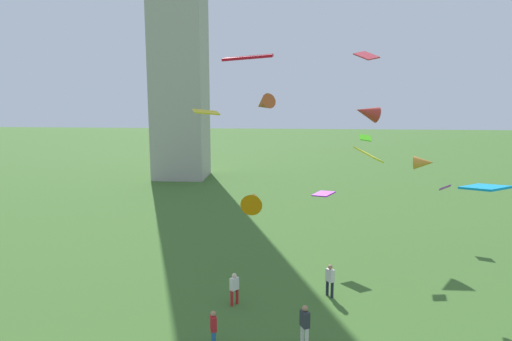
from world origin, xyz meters
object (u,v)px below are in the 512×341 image
Objects in this scene: person_3 at (234,287)px; kite_flying_4 at (206,112)px; kite_flying_5 at (253,199)px; person_2 at (213,327)px; kite_flying_9 at (365,138)px; kite_flying_8 at (366,56)px; kite_flying_10 at (485,187)px; kite_flying_0 at (323,194)px; kite_flying_11 at (263,104)px; kite_flying_2 at (424,163)px; kite_flying_7 at (445,188)px; person_1 at (305,323)px; kite_flying_6 at (369,155)px; kite_flying_1 at (367,112)px; kite_flying_3 at (248,57)px; person_4 at (330,279)px.

person_3 is 0.92× the size of kite_flying_4.
person_2 is at bearing 84.00° from kite_flying_5.
kite_flying_9 reaches higher than person_2.
person_2 is at bearing 108.42° from kite_flying_8.
person_3 is at bearing -128.19° from kite_flying_10.
kite_flying_0 is 6.81m from kite_flying_11.
kite_flying_2 is 0.72× the size of kite_flying_4.
kite_flying_5 is at bearing 90.35° from kite_flying_0.
kite_flying_2 is at bearing -115.29° from kite_flying_7.
kite_flying_8 is (3.55, 10.02, 11.33)m from person_1.
person_3 is (-3.34, 3.58, -0.08)m from person_1.
kite_flying_10 reaches higher than kite_flying_7.
kite_flying_5 is 6.62m from kite_flying_6.
kite_flying_11 is at bearing -21.19° from person_2.
kite_flying_0 is (4.71, 7.34, 3.12)m from person_3.
kite_flying_10 is at bearing 169.17° from kite_flying_0.
person_1 is 1.03× the size of kite_flying_6.
person_3 is (0.38, 4.02, 0.01)m from person_2.
kite_flying_6 is at bearing -21.83° from kite_flying_1.
kite_flying_3 reaches higher than kite_flying_7.
kite_flying_5 reaches higher than kite_flying_7.
person_4 is 1.15× the size of kite_flying_8.
kite_flying_4 is at bearing -71.18° from kite_flying_1.
kite_flying_5 is 0.98× the size of kite_flying_11.
kite_flying_2 is at bearing -2.07° from kite_flying_1.
person_2 is 11.72m from kite_flying_6.
person_4 is at bearing -29.79° from kite_flying_1.
kite_flying_7 is (3.50, 7.17, -2.83)m from kite_flying_2.
kite_flying_5 is 1.07× the size of kite_flying_6.
kite_flying_5 reaches higher than kite_flying_0.
kite_flying_4 is at bearing 114.41° from kite_flying_9.
person_1 is 0.85× the size of kite_flying_1.
kite_flying_11 is (-9.03, 4.11, 3.03)m from kite_flying_2.
kite_flying_0 is (5.09, 11.36, 3.13)m from person_2.
kite_flying_2 is 0.68× the size of kite_flying_11.
kite_flying_11 reaches higher than kite_flying_5.
kite_flying_0 is at bearing 30.57° from kite_flying_8.
person_4 is at bearing 120.50° from kite_flying_8.
person_4 is (4.74, 1.30, 0.04)m from person_3.
kite_flying_0 is at bearing -173.26° from person_3.
kite_flying_1 reaches higher than kite_flying_2.
person_3 is at bearing -163.03° from person_1.
kite_flying_5 is 15.20m from kite_flying_7.
person_2 is 1.26× the size of kite_flying_2.
kite_flying_0 reaches higher than kite_flying_7.
kite_flying_2 reaches higher than kite_flying_7.
kite_flying_0 reaches higher than person_4.
kite_flying_8 reaches higher than person_1.
person_4 is at bearing -129.12° from kite_flying_7.
kite_flying_6 is 8.45m from kite_flying_11.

